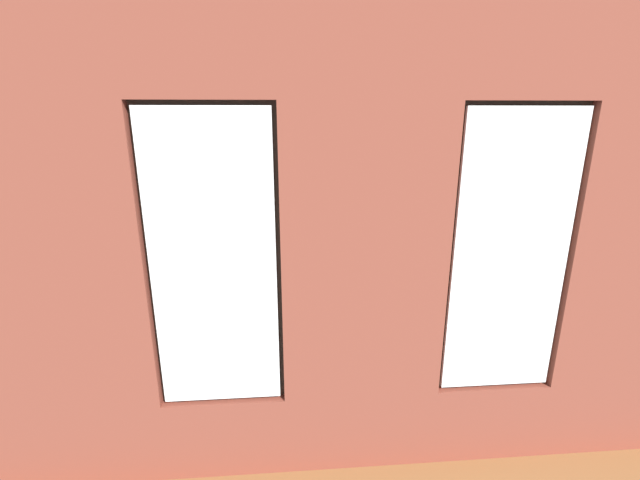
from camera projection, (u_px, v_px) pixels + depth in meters
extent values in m
cube|color=brown|center=(326.00, 311.00, 5.95)|extent=(6.60, 6.20, 0.10)
cube|color=brown|center=(365.00, 255.00, 2.86)|extent=(1.12, 0.16, 3.36)
cube|color=brown|center=(17.00, 265.00, 2.68)|extent=(1.58, 0.16, 3.36)
cube|color=brown|center=(486.00, 418.00, 3.33)|extent=(0.86, 0.16, 0.62)
cube|color=brown|center=(536.00, 40.00, 2.55)|extent=(0.86, 0.16, 0.69)
cube|color=white|center=(510.00, 258.00, 2.91)|extent=(0.80, 0.03, 1.98)
cube|color=#38281E|center=(506.00, 255.00, 2.96)|extent=(0.86, 0.04, 2.04)
cube|color=brown|center=(227.00, 433.00, 3.17)|extent=(0.86, 0.16, 0.62)
cube|color=brown|center=(198.00, 35.00, 2.40)|extent=(0.86, 0.16, 0.69)
cube|color=white|center=(214.00, 266.00, 2.75)|extent=(0.80, 0.03, 1.98)
cube|color=#38281E|center=(215.00, 263.00, 2.81)|extent=(0.86, 0.04, 2.04)
cube|color=tan|center=(358.00, 386.00, 3.26)|extent=(3.05, 0.24, 0.06)
cube|color=black|center=(363.00, 223.00, 2.88)|extent=(0.43, 0.03, 0.54)
cube|color=#A33875|center=(363.00, 222.00, 2.90)|extent=(0.37, 0.01, 0.48)
cube|color=silver|center=(79.00, 194.00, 5.03)|extent=(0.10, 5.20, 3.36)
cube|color=black|center=(270.00, 386.00, 3.89)|extent=(1.71, 0.85, 0.42)
cube|color=black|center=(267.00, 368.00, 3.47)|extent=(1.71, 0.24, 0.38)
cube|color=black|center=(351.00, 352.00, 3.86)|extent=(0.22, 0.85, 0.24)
cube|color=black|center=(183.00, 360.00, 3.74)|extent=(0.22, 0.85, 0.24)
cube|color=black|center=(304.00, 356.00, 3.88)|extent=(0.58, 0.65, 0.12)
cube|color=black|center=(233.00, 359.00, 3.83)|extent=(0.58, 0.65, 0.12)
cube|color=black|center=(487.00, 291.00, 5.95)|extent=(1.00, 1.93, 0.42)
cube|color=black|center=(512.00, 263.00, 5.88)|extent=(0.39, 1.88, 0.38)
cube|color=black|center=(461.00, 252.00, 6.63)|extent=(0.87, 0.29, 0.24)
cube|color=black|center=(527.00, 295.00, 5.08)|extent=(0.87, 0.29, 0.24)
cube|color=black|center=(474.00, 265.00, 6.20)|extent=(0.70, 0.71, 0.12)
cube|color=black|center=(501.00, 283.00, 5.53)|extent=(0.70, 0.71, 0.12)
cube|color=#A87547|center=(298.00, 280.00, 5.77)|extent=(1.52, 0.85, 0.04)
cube|color=#A87547|center=(346.00, 284.00, 6.24)|extent=(0.07, 0.07, 0.40)
cube|color=#A87547|center=(249.00, 287.00, 6.13)|extent=(0.07, 0.07, 0.40)
cube|color=#A87547|center=(353.00, 305.00, 5.54)|extent=(0.07, 0.07, 0.40)
cube|color=#A87547|center=(244.00, 309.00, 5.43)|extent=(0.07, 0.07, 0.40)
cylinder|color=#4C4C51|center=(298.00, 276.00, 5.75)|extent=(0.07, 0.07, 0.09)
cylinder|color=#B7333D|center=(328.00, 270.00, 5.92)|extent=(0.08, 0.08, 0.12)
cylinder|color=#9E5638|center=(307.00, 279.00, 5.64)|extent=(0.14, 0.14, 0.10)
sphere|color=#286B2D|center=(307.00, 270.00, 5.60)|extent=(0.16, 0.16, 0.16)
cube|color=black|center=(284.00, 276.00, 5.85)|extent=(0.17, 0.07, 0.02)
cube|color=#59595B|center=(264.00, 283.00, 5.60)|extent=(0.07, 0.17, 0.02)
cube|color=black|center=(136.00, 284.00, 6.03)|extent=(1.08, 0.42, 0.56)
cube|color=black|center=(134.00, 263.00, 5.94)|extent=(0.48, 0.20, 0.05)
cube|color=black|center=(133.00, 260.00, 5.92)|extent=(0.06, 0.04, 0.06)
cube|color=black|center=(130.00, 235.00, 5.82)|extent=(1.10, 0.04, 0.67)
cube|color=black|center=(130.00, 234.00, 5.84)|extent=(1.05, 0.01, 0.62)
cylinder|color=olive|center=(256.00, 259.00, 7.46)|extent=(0.47, 0.47, 0.28)
ellipsoid|color=silver|center=(255.00, 242.00, 7.37)|extent=(1.05, 1.05, 0.42)
ellipsoid|color=navy|center=(250.00, 236.00, 7.33)|extent=(0.44, 0.44, 0.18)
cylinder|color=#47423D|center=(607.00, 383.00, 4.01)|extent=(0.31, 0.31, 0.33)
cylinder|color=brown|center=(614.00, 352.00, 3.91)|extent=(0.06, 0.06, 0.33)
cone|color=#337F38|center=(607.00, 317.00, 3.82)|extent=(0.42, 0.23, 0.47)
cone|color=#337F38|center=(624.00, 331.00, 3.67)|extent=(0.39, 0.49, 0.42)
cone|color=#337F38|center=(639.00, 321.00, 3.85)|extent=(0.47, 0.19, 0.41)
cone|color=#337F38|center=(616.00, 313.00, 3.97)|extent=(0.35, 0.48, 0.43)
cone|color=#337F38|center=(599.00, 315.00, 3.98)|extent=(0.38, 0.50, 0.41)
cylinder|color=beige|center=(430.00, 267.00, 7.28)|extent=(0.12, 0.12, 0.14)
cylinder|color=brown|center=(430.00, 260.00, 7.24)|extent=(0.02, 0.02, 0.12)
ellipsoid|color=#337F38|center=(431.00, 252.00, 7.20)|extent=(0.21, 0.21, 0.16)
cylinder|color=gray|center=(444.00, 248.00, 8.09)|extent=(0.24, 0.24, 0.27)
cylinder|color=brown|center=(445.00, 239.00, 8.04)|extent=(0.04, 0.04, 0.08)
ellipsoid|color=#1E5B28|center=(446.00, 228.00, 7.98)|extent=(0.50, 0.50, 0.34)
cylinder|color=#9E5638|center=(185.00, 255.00, 7.67)|extent=(0.29, 0.29, 0.28)
cylinder|color=brown|center=(184.00, 244.00, 7.61)|extent=(0.04, 0.04, 0.13)
ellipsoid|color=#286B2D|center=(182.00, 225.00, 7.50)|extent=(0.70, 0.70, 0.58)
cylinder|color=gray|center=(409.00, 381.00, 4.00)|extent=(0.39, 0.39, 0.37)
cylinder|color=brown|center=(411.00, 360.00, 3.93)|extent=(0.06, 0.06, 0.08)
ellipsoid|color=#286B2D|center=(414.00, 314.00, 3.80)|extent=(0.92, 0.92, 0.85)
cylinder|color=brown|center=(369.00, 282.00, 6.65)|extent=(0.12, 0.12, 0.14)
cylinder|color=brown|center=(369.00, 273.00, 6.61)|extent=(0.02, 0.02, 0.14)
ellipsoid|color=#286B2D|center=(369.00, 264.00, 6.56)|extent=(0.25, 0.25, 0.16)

